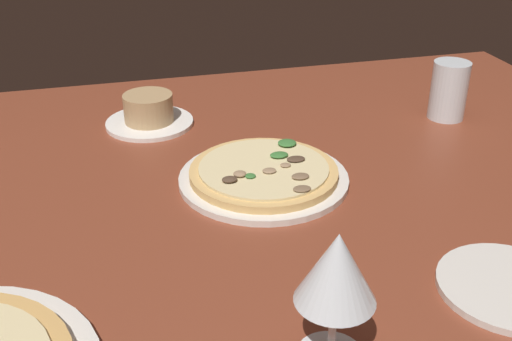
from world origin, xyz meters
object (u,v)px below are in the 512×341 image
(pizza_main, at_px, (264,175))
(side_plate, at_px, (509,287))
(wine_glass_far, at_px, (334,274))
(ramekin_on_saucer, at_px, (149,113))
(water_glass, at_px, (448,94))

(pizza_main, bearing_deg, side_plate, -57.71)
(side_plate, bearing_deg, wine_glass_far, -168.53)
(wine_glass_far, xyz_separation_m, side_plate, (0.24, 0.05, -0.10))
(ramekin_on_saucer, height_order, water_glass, water_glass)
(pizza_main, relative_size, wine_glass_far, 1.74)
(pizza_main, relative_size, side_plate, 1.57)
(pizza_main, xyz_separation_m, water_glass, (0.40, 0.16, 0.04))
(pizza_main, relative_size, ramekin_on_saucer, 1.62)
(side_plate, bearing_deg, ramekin_on_saucer, 120.80)
(wine_glass_far, relative_size, side_plate, 0.90)
(pizza_main, bearing_deg, wine_glass_far, -95.44)
(wine_glass_far, bearing_deg, ramekin_on_saucer, 99.80)
(side_plate, bearing_deg, water_glass, 68.12)
(water_glass, bearing_deg, side_plate, -111.88)
(side_plate, bearing_deg, pizza_main, 122.29)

